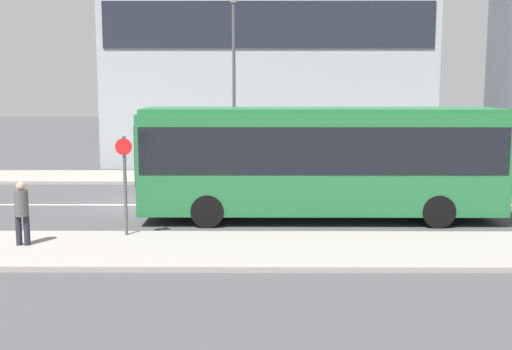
{
  "coord_description": "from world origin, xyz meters",
  "views": [
    {
      "loc": [
        3.85,
        -21.66,
        4.11
      ],
      "look_at": [
        3.73,
        -2.02,
        1.33
      ],
      "focal_mm": 45.0,
      "sensor_mm": 36.0,
      "label": 1
    }
  ],
  "objects_px": {
    "street_lamp": "(234,69)",
    "bus_stop_sign": "(125,178)",
    "city_bus": "(319,156)",
    "parked_car_0": "(457,174)",
    "pedestrian_near_stop": "(22,210)"
  },
  "relations": [
    {
      "from": "pedestrian_near_stop",
      "to": "street_lamp",
      "type": "bearing_deg",
      "value": -113.97
    },
    {
      "from": "city_bus",
      "to": "parked_car_0",
      "type": "relative_size",
      "value": 2.36
    },
    {
      "from": "city_bus",
      "to": "street_lamp",
      "type": "height_order",
      "value": "street_lamp"
    },
    {
      "from": "parked_car_0",
      "to": "street_lamp",
      "type": "xyz_separation_m",
      "value": [
        -8.84,
        2.21,
        4.11
      ]
    },
    {
      "from": "parked_car_0",
      "to": "bus_stop_sign",
      "type": "height_order",
      "value": "bus_stop_sign"
    },
    {
      "from": "pedestrian_near_stop",
      "to": "bus_stop_sign",
      "type": "bearing_deg",
      "value": -155.97
    },
    {
      "from": "pedestrian_near_stop",
      "to": "bus_stop_sign",
      "type": "height_order",
      "value": "bus_stop_sign"
    },
    {
      "from": "parked_car_0",
      "to": "pedestrian_near_stop",
      "type": "relative_size",
      "value": 2.86
    },
    {
      "from": "pedestrian_near_stop",
      "to": "bus_stop_sign",
      "type": "relative_size",
      "value": 0.61
    },
    {
      "from": "pedestrian_near_stop",
      "to": "bus_stop_sign",
      "type": "distance_m",
      "value": 2.68
    },
    {
      "from": "city_bus",
      "to": "bus_stop_sign",
      "type": "distance_m",
      "value": 5.99
    },
    {
      "from": "parked_car_0",
      "to": "pedestrian_near_stop",
      "type": "bearing_deg",
      "value": -145.51
    },
    {
      "from": "bus_stop_sign",
      "to": "street_lamp",
      "type": "relative_size",
      "value": 0.34
    },
    {
      "from": "bus_stop_sign",
      "to": "pedestrian_near_stop",
      "type": "bearing_deg",
      "value": -154.55
    },
    {
      "from": "street_lamp",
      "to": "bus_stop_sign",
      "type": "bearing_deg",
      "value": -103.26
    }
  ]
}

